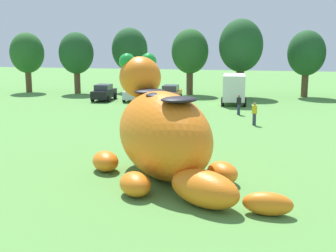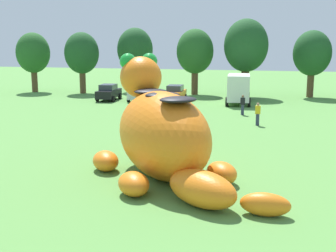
% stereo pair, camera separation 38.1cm
% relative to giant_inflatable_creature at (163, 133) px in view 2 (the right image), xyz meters
% --- Properties ---
extents(ground_plane, '(160.00, 160.00, 0.00)m').
position_rel_giant_inflatable_creature_xyz_m(ground_plane, '(0.58, 0.41, -2.03)').
color(ground_plane, '#568E42').
extents(giant_inflatable_creature, '(9.54, 8.68, 5.55)m').
position_rel_giant_inflatable_creature_xyz_m(giant_inflatable_creature, '(0.00, 0.00, 0.00)').
color(giant_inflatable_creature, orange).
rests_on(giant_inflatable_creature, ground).
extents(car_black, '(2.17, 4.21, 1.72)m').
position_rel_giant_inflatable_creature_xyz_m(car_black, '(-12.66, 24.85, -1.17)').
color(car_black, black).
rests_on(car_black, ground).
extents(car_silver, '(2.25, 4.25, 1.72)m').
position_rel_giant_inflatable_creature_xyz_m(car_silver, '(-9.43, 25.35, -1.17)').
color(car_silver, '#B7BABF').
rests_on(car_silver, ground).
extents(car_orange, '(2.10, 4.18, 1.72)m').
position_rel_giant_inflatable_creature_xyz_m(car_orange, '(-5.54, 25.65, -1.17)').
color(car_orange, orange).
rests_on(car_orange, ground).
extents(box_truck, '(2.78, 6.54, 2.95)m').
position_rel_giant_inflatable_creature_xyz_m(box_truck, '(0.99, 25.81, -0.43)').
color(box_truck, '#333842').
rests_on(box_truck, ground).
extents(tree_far_left, '(4.11, 4.11, 7.30)m').
position_rel_giant_inflatable_creature_xyz_m(tree_far_left, '(-24.72, 30.29, 2.74)').
color(tree_far_left, brown).
rests_on(tree_far_left, ground).
extents(tree_left, '(4.12, 4.12, 7.31)m').
position_rel_giant_inflatable_creature_xyz_m(tree_left, '(-18.25, 30.41, 2.75)').
color(tree_left, brown).
rests_on(tree_left, ground).
extents(tree_mid_left, '(4.45, 4.45, 7.90)m').
position_rel_giant_inflatable_creature_xyz_m(tree_mid_left, '(-12.76, 34.15, 3.14)').
color(tree_mid_left, brown).
rests_on(tree_mid_left, ground).
extents(tree_centre_left, '(4.31, 4.31, 7.65)m').
position_rel_giant_inflatable_creature_xyz_m(tree_centre_left, '(-4.79, 32.36, 2.98)').
color(tree_centre_left, brown).
rests_on(tree_centre_left, ground).
extents(tree_centre, '(4.90, 4.90, 8.69)m').
position_rel_giant_inflatable_creature_xyz_m(tree_centre, '(1.14, 31.53, 3.66)').
color(tree_centre, brown).
rests_on(tree_centre, ground).
extents(tree_centre_right, '(4.19, 4.19, 7.43)m').
position_rel_giant_inflatable_creature_xyz_m(tree_centre_right, '(8.31, 33.06, 2.83)').
color(tree_centre_right, brown).
rests_on(tree_centre_right, ground).
extents(spectator_near_inflatable, '(0.38, 0.26, 1.71)m').
position_rel_giant_inflatable_creature_xyz_m(spectator_near_inflatable, '(3.52, 13.97, -1.18)').
color(spectator_near_inflatable, '#2D334C').
rests_on(spectator_near_inflatable, ground).
extents(spectator_mid_field, '(0.38, 0.26, 1.71)m').
position_rel_giant_inflatable_creature_xyz_m(spectator_mid_field, '(2.02, 18.63, -1.18)').
color(spectator_mid_field, '#2D334C').
rests_on(spectator_mid_field, ground).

